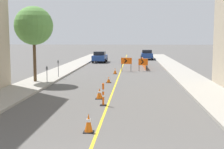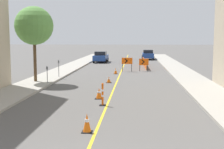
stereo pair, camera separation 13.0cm
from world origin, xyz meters
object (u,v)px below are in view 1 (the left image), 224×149
traffic_cone_second (99,94)px  delineator_post_front (103,96)px  traffic_cone_fourth (115,71)px  arrow_barricade_secondary (143,62)px  parked_car_curb_mid (147,55)px  street_tree_left_near (34,26)px  arrow_barricade_primary (126,62)px  parked_car_curb_near (100,57)px  parking_meter_far_curb (47,71)px  traffic_cone_nearest (89,123)px  traffic_cone_third (109,80)px  parking_meter_near_curb (58,65)px

traffic_cone_second → delineator_post_front: delineator_post_front is taller
traffic_cone_fourth → arrow_barricade_secondary: size_ratio=0.45×
parked_car_curb_mid → street_tree_left_near: 29.29m
arrow_barricade_primary → parked_car_curb_near: size_ratio=0.34×
delineator_post_front → arrow_barricade_secondary: arrow_barricade_secondary is taller
traffic_cone_second → arrow_barricade_secondary: 15.57m
parked_car_curb_near → parking_meter_far_curb: parked_car_curb_near is taller
traffic_cone_nearest → parking_meter_far_curb: (-4.88, 11.73, 0.69)m
arrow_barricade_primary → parking_meter_far_curb: 11.31m
street_tree_left_near → parked_car_curb_near: bearing=82.2°
traffic_cone_nearest → arrow_barricade_primary: (0.94, 21.42, 0.70)m
traffic_cone_third → arrow_barricade_secondary: size_ratio=0.37×
traffic_cone_fourth → parking_meter_near_curb: (-4.76, -3.76, 0.88)m
traffic_cone_second → arrow_barricade_primary: 14.99m
traffic_cone_third → arrow_barricade_secondary: arrow_barricade_secondary is taller
traffic_cone_nearest → arrow_barricade_secondary: size_ratio=0.54×
arrow_barricade_primary → parked_car_curb_mid: parked_car_curb_mid is taller
parking_meter_near_curb → delineator_post_front: bearing=-64.9°
arrow_barricade_secondary → street_tree_left_near: bearing=-132.4°
traffic_cone_nearest → arrow_barricade_secondary: (2.72, 21.76, 0.58)m
traffic_cone_nearest → parking_meter_far_curb: 12.72m
traffic_cone_second → traffic_cone_third: 6.53m
delineator_post_front → parked_car_curb_near: (-3.26, 28.60, 0.28)m
traffic_cone_fourth → parked_car_curb_mid: (3.98, 20.64, 0.50)m
traffic_cone_nearest → parking_meter_far_curb: size_ratio=0.57×
parked_car_curb_mid → traffic_cone_third: bearing=-98.2°
traffic_cone_third → parking_meter_far_curb: 4.85m
arrow_barricade_primary → parking_meter_far_curb: bearing=-115.8°
parked_car_curb_mid → arrow_barricade_primary: bearing=-98.4°
traffic_cone_fourth → delineator_post_front: (0.22, -14.39, 0.22)m
traffic_cone_fourth → arrow_barricade_primary: bearing=65.5°
traffic_cone_nearest → street_tree_left_near: size_ratio=0.12×
parked_car_curb_near → parking_meter_far_curb: (-1.73, -21.57, 0.25)m
arrow_barricade_primary → parking_meter_near_curb: bearing=-128.5°
traffic_cone_fourth → parking_meter_far_curb: (-4.76, -7.37, 0.75)m
traffic_cone_fourth → parked_car_curb_near: bearing=102.1°
traffic_cone_second → arrow_barricade_secondary: bearing=78.8°
traffic_cone_third → parked_car_curb_near: parked_car_curb_near is taller
arrow_barricade_secondary → traffic_cone_nearest: bearing=-96.4°
delineator_post_front → parking_meter_near_curb: parking_meter_near_curb is taller
arrow_barricade_primary → arrow_barricade_secondary: (1.77, 0.34, -0.11)m
arrow_barricade_secondary → parked_car_curb_near: (-5.87, 11.55, -0.14)m
delineator_post_front → traffic_cone_fourth: bearing=90.9°
parking_meter_near_curb → traffic_cone_third: bearing=-26.6°
arrow_barricade_primary → arrow_barricade_secondary: size_ratio=1.08×
parked_car_curb_near → parking_meter_near_curb: parking_meter_near_curb is taller
delineator_post_front → street_tree_left_near: street_tree_left_near is taller
parked_car_curb_near → street_tree_left_near: street_tree_left_near is taller
traffic_cone_nearest → delineator_post_front: (0.10, 4.71, 0.16)m
traffic_cone_second → parking_meter_far_curb: (-4.59, 5.23, 0.74)m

